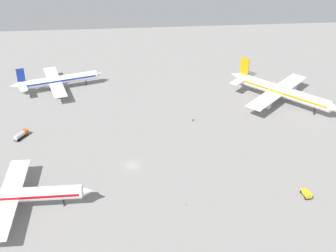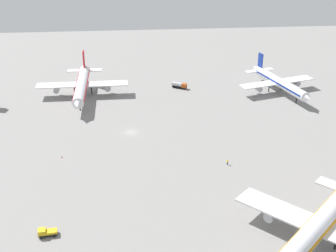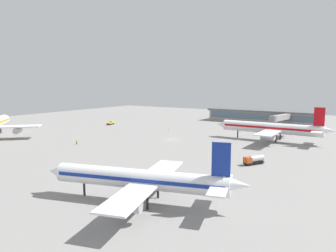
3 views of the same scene
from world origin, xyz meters
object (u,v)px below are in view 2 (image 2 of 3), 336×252
object	(u,v)px
fuel_truck	(179,85)
safety_cone_near_gate	(62,157)
airplane_at_gate	(82,85)
ground_crew_worker	(227,162)
pushback_tractor	(47,232)
airplane_distant	(317,228)
airplane_taxiing	(279,82)

from	to	relation	value
fuel_truck	safety_cone_near_gate	world-z (taller)	fuel_truck
airplane_at_gate	ground_crew_worker	xyz separation A→B (m)	(59.29, 47.44, -4.26)
ground_crew_worker	safety_cone_near_gate	size ratio (longest dim) A/B	2.78
pushback_tractor	safety_cone_near_gate	bearing A→B (deg)	-95.79
airplane_distant	pushback_tractor	bearing A→B (deg)	-54.02
airplane_distant	safety_cone_near_gate	world-z (taller)	airplane_distant
airplane_at_gate	airplane_taxiing	bearing A→B (deg)	87.72
airplane_at_gate	safety_cone_near_gate	world-z (taller)	airplane_at_gate
pushback_tractor	ground_crew_worker	size ratio (longest dim) A/B	2.76
pushback_tractor	ground_crew_worker	distance (m)	57.12
airplane_at_gate	ground_crew_worker	bearing A→B (deg)	38.38
airplane_distant	pushback_tractor	distance (m)	62.10
airplane_distant	ground_crew_worker	bearing A→B (deg)	-117.79
pushback_tractor	safety_cone_near_gate	size ratio (longest dim) A/B	7.67
pushback_tractor	fuel_truck	xyz separation A→B (m)	(-94.32, 41.98, 0.42)
fuel_truck	safety_cone_near_gate	distance (m)	71.05
airplane_at_gate	airplane_distant	world-z (taller)	airplane_distant
safety_cone_near_gate	airplane_at_gate	bearing A→B (deg)	176.99
fuel_truck	safety_cone_near_gate	size ratio (longest dim) A/B	10.69
airplane_at_gate	fuel_truck	xyz separation A→B (m)	(-6.06, 40.19, -3.72)
airplane_distant	fuel_truck	world-z (taller)	airplane_distant
airplane_taxiing	pushback_tractor	xyz separation A→B (m)	(85.46, -82.29, -3.60)
airplane_at_gate	safety_cone_near_gate	distance (m)	50.90
airplane_distant	fuel_truck	bearing A→B (deg)	-124.37
fuel_truck	ground_crew_worker	size ratio (longest dim) A/B	3.84
airplane_taxiing	ground_crew_worker	distance (m)	65.56
fuel_truck	airplane_at_gate	bearing A→B (deg)	-141.63
pushback_tractor	ground_crew_worker	bearing A→B (deg)	-156.64
airplane_distant	airplane_at_gate	bearing A→B (deg)	-103.64
airplane_at_gate	airplane_distant	bearing A→B (deg)	30.85
airplane_distant	safety_cone_near_gate	xyz separation A→B (m)	(-47.61, -61.99, -5.34)
airplane_distant	pushback_tractor	size ratio (longest dim) A/B	8.73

